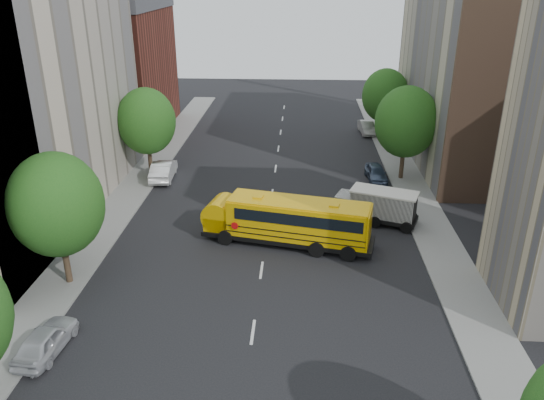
# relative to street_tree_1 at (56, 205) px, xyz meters

# --- Properties ---
(ground) EXTENTS (120.00, 120.00, 0.00)m
(ground) POSITION_rel_street_tree_1_xyz_m (11.00, 4.00, -4.95)
(ground) COLOR black
(ground) RESTS_ON ground
(sidewalk_left) EXTENTS (3.00, 80.00, 0.12)m
(sidewalk_left) POSITION_rel_street_tree_1_xyz_m (-0.50, 9.00, -4.89)
(sidewalk_left) COLOR slate
(sidewalk_left) RESTS_ON ground
(sidewalk_right) EXTENTS (3.00, 80.00, 0.12)m
(sidewalk_right) POSITION_rel_street_tree_1_xyz_m (22.50, 9.00, -4.89)
(sidewalk_right) COLOR slate
(sidewalk_right) RESTS_ON ground
(lane_markings) EXTENTS (0.15, 64.00, 0.01)m
(lane_markings) POSITION_rel_street_tree_1_xyz_m (11.00, 14.00, -4.95)
(lane_markings) COLOR silver
(lane_markings) RESTS_ON ground
(building_left_cream) EXTENTS (10.00, 26.00, 20.00)m
(building_left_cream) POSITION_rel_street_tree_1_xyz_m (-7.00, 10.00, 5.05)
(building_left_cream) COLOR beige
(building_left_cream) RESTS_ON ground
(building_left_redbrick) EXTENTS (10.00, 15.00, 13.00)m
(building_left_redbrick) POSITION_rel_street_tree_1_xyz_m (-7.00, 32.00, 1.55)
(building_left_redbrick) COLOR maroon
(building_left_redbrick) RESTS_ON ground
(building_right_far) EXTENTS (10.00, 22.00, 18.00)m
(building_right_far) POSITION_rel_street_tree_1_xyz_m (29.00, 24.00, 4.05)
(building_right_far) COLOR #B4AC8C
(building_right_far) RESTS_ON ground
(building_right_sidewall) EXTENTS (10.10, 0.30, 18.00)m
(building_right_sidewall) POSITION_rel_street_tree_1_xyz_m (29.00, 13.00, 4.05)
(building_right_sidewall) COLOR brown
(building_right_sidewall) RESTS_ON ground
(street_tree_1) EXTENTS (5.12, 5.12, 7.90)m
(street_tree_1) POSITION_rel_street_tree_1_xyz_m (0.00, 0.00, 0.00)
(street_tree_1) COLOR #38281C
(street_tree_1) RESTS_ON ground
(street_tree_2) EXTENTS (4.99, 4.99, 7.71)m
(street_tree_2) POSITION_rel_street_tree_1_xyz_m (0.00, 18.00, -0.12)
(street_tree_2) COLOR #38281C
(street_tree_2) RESTS_ON ground
(street_tree_4) EXTENTS (5.25, 5.25, 8.10)m
(street_tree_4) POSITION_rel_street_tree_1_xyz_m (22.00, 18.00, 0.12)
(street_tree_4) COLOR #38281C
(street_tree_4) RESTS_ON ground
(street_tree_5) EXTENTS (4.86, 4.86, 7.51)m
(street_tree_5) POSITION_rel_street_tree_1_xyz_m (22.00, 30.00, -0.25)
(street_tree_5) COLOR #38281C
(street_tree_5) RESTS_ON ground
(school_bus) EXTENTS (11.56, 4.93, 3.18)m
(school_bus) POSITION_rel_street_tree_1_xyz_m (12.37, 5.56, -3.17)
(school_bus) COLOR black
(school_bus) RESTS_ON ground
(safari_truck) EXTENTS (6.07, 3.88, 2.46)m
(safari_truck) POSITION_rel_street_tree_1_xyz_m (18.76, 9.20, -3.65)
(safari_truck) COLOR black
(safari_truck) RESTS_ON ground
(parked_car_0) EXTENTS (1.99, 4.13, 1.36)m
(parked_car_0) POSITION_rel_street_tree_1_xyz_m (1.40, -6.01, -4.27)
(parked_car_0) COLOR #BBBCC2
(parked_car_0) RESTS_ON ground
(parked_car_1) EXTENTS (2.02, 4.99, 1.61)m
(parked_car_1) POSITION_rel_street_tree_1_xyz_m (1.40, 16.93, -4.15)
(parked_car_1) COLOR silver
(parked_car_1) RESTS_ON ground
(parked_car_4) EXTENTS (1.82, 3.97, 1.32)m
(parked_car_4) POSITION_rel_street_tree_1_xyz_m (19.80, 17.63, -4.29)
(parked_car_4) COLOR #334159
(parked_car_4) RESTS_ON ground
(parked_car_5) EXTENTS (1.79, 4.23, 1.36)m
(parked_car_5) POSITION_rel_street_tree_1_xyz_m (20.60, 32.08, -4.27)
(parked_car_5) COLOR gray
(parked_car_5) RESTS_ON ground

